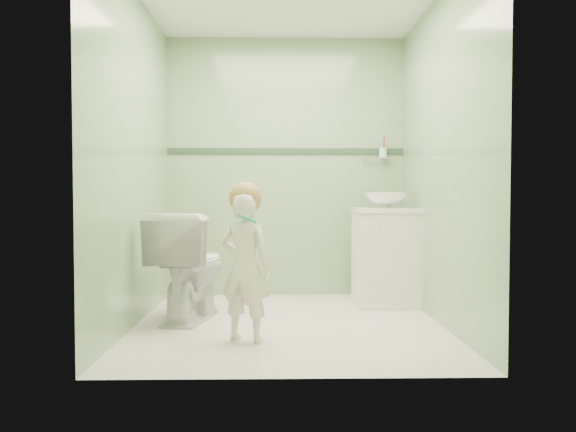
{
  "coord_description": "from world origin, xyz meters",
  "views": [
    {
      "loc": [
        -0.08,
        -4.14,
        0.93
      ],
      "look_at": [
        0.0,
        0.15,
        0.78
      ],
      "focal_mm": 35.9,
      "sensor_mm": 36.0,
      "label": 1
    }
  ],
  "objects": [
    {
      "name": "toilet",
      "position": [
        -0.74,
        0.17,
        0.4
      ],
      "size": [
        0.59,
        0.86,
        0.81
      ],
      "primitive_type": "imported",
      "rotation": [
        0.0,
        0.0,
        2.95
      ],
      "color": "white",
      "rests_on": "ground"
    },
    {
      "name": "room_shell",
      "position": [
        0.0,
        0.0,
        1.2
      ],
      "size": [
        2.5,
        2.54,
        2.4
      ],
      "color": "#8AAB79",
      "rests_on": "ground"
    },
    {
      "name": "teal_toothbrush",
      "position": [
        -0.27,
        -0.63,
        0.79
      ],
      "size": [
        0.12,
        0.14,
        0.08
      ],
      "color": "#108E6A",
      "rests_on": "toddler"
    },
    {
      "name": "cup_holder",
      "position": [
        0.89,
        1.18,
        1.33
      ],
      "size": [
        0.26,
        0.07,
        0.21
      ],
      "color": "silver",
      "rests_on": "room_shell"
    },
    {
      "name": "trim_stripe",
      "position": [
        0.0,
        1.24,
        1.35
      ],
      "size": [
        2.2,
        0.02,
        0.05
      ],
      "primitive_type": "cube",
      "color": "#2B472E",
      "rests_on": "room_shell"
    },
    {
      "name": "basin",
      "position": [
        0.84,
        0.7,
        0.89
      ],
      "size": [
        0.37,
        0.37,
        0.13
      ],
      "primitive_type": "imported",
      "color": "white",
      "rests_on": "counter"
    },
    {
      "name": "hair_cap",
      "position": [
        -0.28,
        -0.46,
        0.92
      ],
      "size": [
        0.21,
        0.21,
        0.21
      ],
      "primitive_type": "sphere",
      "color": "#AF7B44",
      "rests_on": "toddler"
    },
    {
      "name": "toddler",
      "position": [
        -0.28,
        -0.49,
        0.48
      ],
      "size": [
        0.41,
        0.35,
        0.95
      ],
      "primitive_type": "imported",
      "rotation": [
        0.0,
        0.0,
        2.72
      ],
      "color": "beige",
      "rests_on": "ground"
    },
    {
      "name": "counter",
      "position": [
        0.84,
        0.7,
        0.81
      ],
      "size": [
        0.54,
        0.52,
        0.04
      ],
      "primitive_type": "cube",
      "color": "white",
      "rests_on": "vanity"
    },
    {
      "name": "ground",
      "position": [
        0.0,
        0.0,
        0.0
      ],
      "size": [
        2.5,
        2.5,
        0.0
      ],
      "primitive_type": "plane",
      "color": "white",
      "rests_on": "ground"
    },
    {
      "name": "faucet",
      "position": [
        0.84,
        0.89,
        0.97
      ],
      "size": [
        0.03,
        0.13,
        0.18
      ],
      "color": "silver",
      "rests_on": "counter"
    },
    {
      "name": "vanity",
      "position": [
        0.84,
        0.7,
        0.4
      ],
      "size": [
        0.52,
        0.5,
        0.8
      ],
      "primitive_type": "cube",
      "color": "white",
      "rests_on": "ground"
    }
  ]
}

